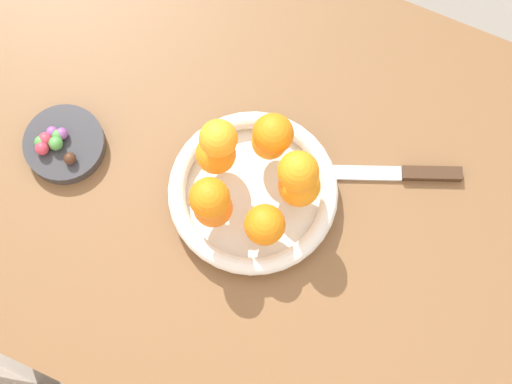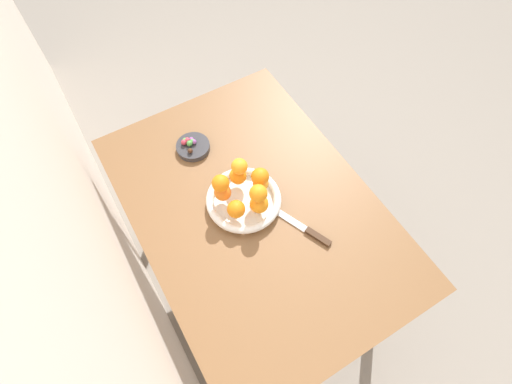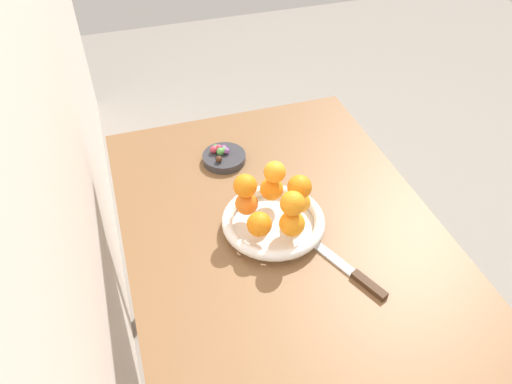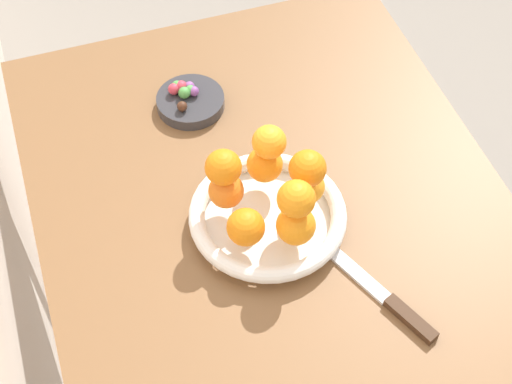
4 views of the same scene
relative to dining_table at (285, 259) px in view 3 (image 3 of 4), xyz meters
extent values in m
plane|color=gray|center=(0.00, 0.00, -0.65)|extent=(6.00, 6.00, 0.00)
cube|color=beige|center=(0.00, 0.47, 0.60)|extent=(4.00, 0.05, 2.50)
cube|color=brown|center=(0.00, 0.00, 0.07)|extent=(1.10, 0.76, 0.04)
cylinder|color=brown|center=(0.49, -0.32, -0.30)|extent=(0.05, 0.05, 0.70)
cylinder|color=brown|center=(0.49, 0.32, -0.30)|extent=(0.05, 0.05, 0.70)
cylinder|color=white|center=(0.03, 0.02, 0.10)|extent=(0.21, 0.21, 0.01)
torus|color=white|center=(0.03, 0.02, 0.12)|extent=(0.25, 0.25, 0.03)
cylinder|color=#333338|center=(0.32, 0.07, 0.10)|extent=(0.12, 0.12, 0.02)
sphere|color=orange|center=(0.10, 0.01, 0.16)|extent=(0.06, 0.06, 0.06)
sphere|color=orange|center=(0.07, 0.08, 0.16)|extent=(0.06, 0.06, 0.06)
sphere|color=orange|center=(-0.01, 0.07, 0.16)|extent=(0.06, 0.06, 0.06)
sphere|color=orange|center=(-0.03, 0.00, 0.16)|extent=(0.06, 0.06, 0.06)
sphere|color=orange|center=(0.04, -0.04, 0.15)|extent=(0.05, 0.05, 0.05)
sphere|color=orange|center=(0.09, 0.00, 0.21)|extent=(0.05, 0.05, 0.05)
sphere|color=orange|center=(-0.02, 0.00, 0.22)|extent=(0.06, 0.06, 0.06)
sphere|color=orange|center=(0.03, -0.04, 0.21)|extent=(0.06, 0.06, 0.06)
sphere|color=orange|center=(0.07, 0.08, 0.21)|extent=(0.06, 0.06, 0.06)
sphere|color=#4C9947|center=(0.33, 0.06, 0.12)|extent=(0.02, 0.02, 0.02)
sphere|color=#C6384C|center=(0.34, 0.09, 0.12)|extent=(0.02, 0.02, 0.02)
sphere|color=#8C4C99|center=(0.34, 0.06, 0.12)|extent=(0.02, 0.02, 0.02)
sphere|color=#8C4C99|center=(0.33, 0.06, 0.12)|extent=(0.02, 0.02, 0.02)
sphere|color=#C6384C|center=(0.35, 0.08, 0.12)|extent=(0.02, 0.02, 0.02)
sphere|color=#472819|center=(0.30, 0.09, 0.12)|extent=(0.02, 0.02, 0.02)
sphere|color=#4C9947|center=(0.35, 0.08, 0.12)|extent=(0.02, 0.02, 0.02)
sphere|color=#4C9947|center=(0.33, 0.08, 0.12)|extent=(0.02, 0.02, 0.02)
cube|color=#3F2819|center=(-0.20, -0.12, 0.10)|extent=(0.09, 0.05, 0.01)
cube|color=silver|center=(-0.08, -0.07, 0.09)|extent=(0.16, 0.09, 0.01)
camera|label=1|loc=(-0.11, 0.32, 1.21)|focal=55.00mm
camera|label=2|loc=(-0.55, 0.32, 1.26)|focal=28.00mm
camera|label=3|loc=(-0.76, 0.32, 0.97)|focal=35.00mm
camera|label=4|loc=(-0.65, 0.27, 1.11)|focal=55.00mm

